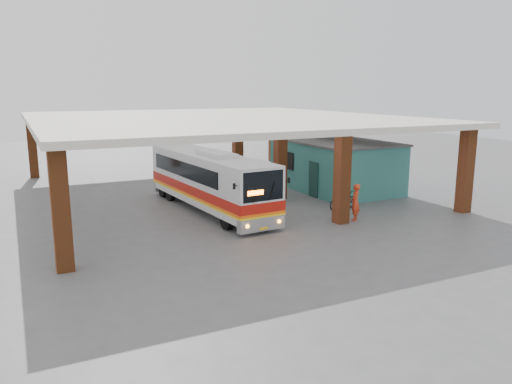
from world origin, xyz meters
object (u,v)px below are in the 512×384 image
(coach_bus, at_px, (209,181))
(motorcycle, at_px, (343,200))
(pedestrian, at_px, (355,202))
(red_chair, at_px, (273,177))

(coach_bus, distance_m, motorcycle, 7.13)
(motorcycle, distance_m, pedestrian, 2.34)
(coach_bus, bearing_deg, pedestrian, -47.05)
(motorcycle, bearing_deg, pedestrian, 148.58)
(pedestrian, bearing_deg, motorcycle, -154.91)
(coach_bus, height_order, red_chair, coach_bus)
(coach_bus, relative_size, pedestrian, 6.15)
(pedestrian, relative_size, red_chair, 2.16)
(coach_bus, distance_m, red_chair, 8.94)
(pedestrian, bearing_deg, coach_bus, -86.22)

